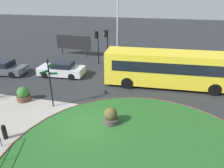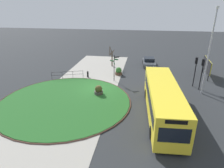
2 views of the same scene
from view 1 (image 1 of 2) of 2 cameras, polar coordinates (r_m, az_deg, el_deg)
ground at (r=13.00m, az=-7.41°, el=-11.35°), size 120.00×120.00×0.00m
sidewalk_paving at (r=11.67m, az=-10.73°, el=-16.33°), size 32.00×8.32×0.02m
grass_island at (r=10.36m, az=8.23°, el=-22.21°), size 13.69×13.69×0.10m
grass_kerb_ring at (r=10.36m, az=8.23°, el=-22.19°), size 14.00×14.00×0.11m
signpost_directional at (r=14.54m, az=-16.97°, el=1.37°), size 0.88×1.25×3.56m
bollard_foreground at (r=13.05m, az=-27.94°, el=-11.73°), size 0.25×0.25×0.92m
bus_yellow at (r=18.07m, az=15.89°, el=4.22°), size 11.04×3.17×3.01m
car_near_lane at (r=23.13m, az=-27.91°, el=4.00°), size 4.33×2.17×1.37m
car_far_lane at (r=20.59m, az=-13.92°, el=3.99°), size 4.49×2.09×1.41m
traffic_light_near at (r=23.33m, az=-1.60°, el=12.41°), size 0.49×0.27×3.77m
traffic_light_far at (r=23.12m, az=-4.26°, el=12.12°), size 0.49×0.27×3.69m
lamppost_tall at (r=22.69m, az=1.55°, el=17.88°), size 0.32×0.32×9.46m
billboard_left at (r=27.05m, az=-10.68°, el=11.31°), size 4.84×0.51×2.59m
planter_near_signpost at (r=16.77m, az=-23.58°, el=-2.73°), size 1.02×1.02×1.12m
planter_kerbside at (r=12.74m, az=-0.38°, el=-9.20°), size 0.99×0.99×1.13m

